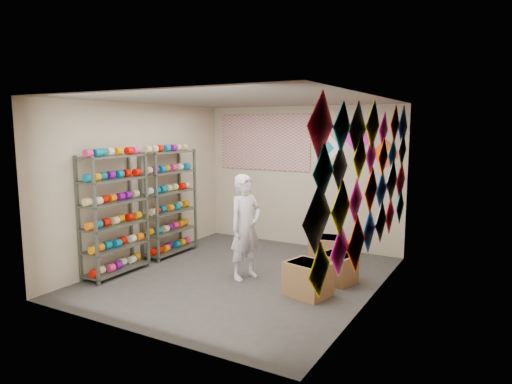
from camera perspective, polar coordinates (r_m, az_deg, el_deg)
The scene contains 12 objects.
ground at distance 7.21m, azimuth -1.89°, elevation -10.52°, with size 4.50×4.50×0.00m, color #322F2C.
room_walls at distance 6.86m, azimuth -1.96°, elevation 2.60°, with size 4.50×4.50×4.50m.
shelf_rack_front at distance 7.42m, azimuth -17.28°, elevation -2.76°, with size 0.40×1.10×1.90m, color #4C5147.
shelf_rack_back at distance 8.35m, azimuth -10.80°, elevation -1.34°, with size 0.40×1.10×1.90m, color #4C5147.
string_spools at distance 7.86m, azimuth -13.87°, elevation -1.33°, with size 0.12×2.36×0.12m.
kite_wall_display at distance 6.11m, azimuth 14.27°, elevation 1.57°, with size 0.06×4.40×2.10m.
back_wall_kites at distance 8.46m, azimuth 12.24°, elevation 5.55°, with size 1.58×0.02×0.77m.
poster at distance 9.17m, azimuth 1.01°, elevation 6.24°, with size 2.00×0.01×1.10m, color #714AA0.
shopkeeper at distance 6.94m, azimuth -1.32°, elevation -4.39°, with size 0.54×0.67×1.60m, color silver.
carton_a at distance 6.43m, azimuth 6.49°, elevation -10.73°, with size 0.56×0.47×0.47m, color brown.
carton_b at distance 7.00m, azimuth 10.00°, elevation -9.38°, with size 0.52×0.43×0.43m, color brown.
carton_c at distance 7.88m, azimuth 8.62°, elevation -7.20°, with size 0.49×0.53×0.47m, color brown.
Camera 1 is at (3.55, -5.83, 2.32)m, focal length 32.00 mm.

